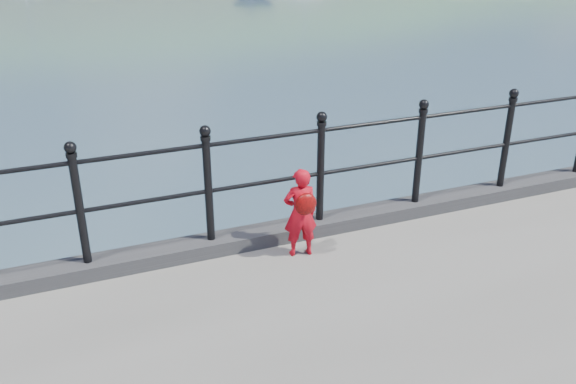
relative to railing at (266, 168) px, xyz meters
name	(u,v)px	position (x,y,z in m)	size (l,w,h in m)	color
ground	(264,312)	(0.00, 0.15, -1.82)	(600.00, 600.00, 0.00)	#2D4251
kerb	(267,235)	(0.00, 0.00, -0.75)	(60.00, 0.30, 0.15)	#28282B
railing	(266,168)	(0.00, 0.00, 0.00)	(18.11, 0.11, 1.20)	black
child	(301,212)	(0.22, -0.38, -0.35)	(0.36, 0.32, 0.93)	red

